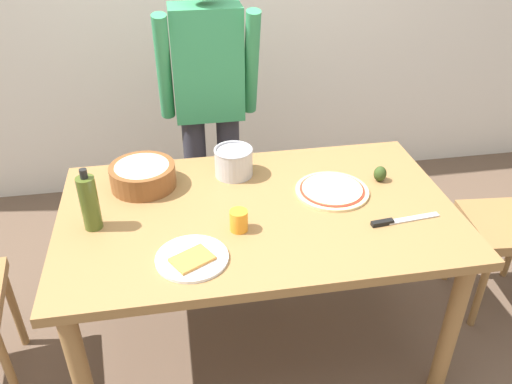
# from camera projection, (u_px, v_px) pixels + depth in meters

# --- Properties ---
(ground) EXTENTS (8.00, 8.00, 0.00)m
(ground) POSITION_uv_depth(u_px,v_px,m) (258.00, 339.00, 2.53)
(ground) COLOR brown
(dining_table) EXTENTS (1.60, 0.96, 0.76)m
(dining_table) POSITION_uv_depth(u_px,v_px,m) (258.00, 227.00, 2.17)
(dining_table) COLOR olive
(dining_table) RESTS_ON ground
(person_cook) EXTENTS (0.49, 0.25, 1.62)m
(person_cook) POSITION_uv_depth(u_px,v_px,m) (209.00, 99.00, 2.64)
(person_cook) COLOR #2D2D38
(person_cook) RESTS_ON ground
(pizza_raw_on_board) EXTENTS (0.31, 0.31, 0.02)m
(pizza_raw_on_board) POSITION_uv_depth(u_px,v_px,m) (332.00, 190.00, 2.23)
(pizza_raw_on_board) COLOR beige
(pizza_raw_on_board) RESTS_ON dining_table
(plate_with_slice) EXTENTS (0.26, 0.26, 0.02)m
(plate_with_slice) POSITION_uv_depth(u_px,v_px,m) (192.00, 258.00, 1.85)
(plate_with_slice) COLOR white
(plate_with_slice) RESTS_ON dining_table
(popcorn_bowl) EXTENTS (0.28, 0.28, 0.11)m
(popcorn_bowl) POSITION_uv_depth(u_px,v_px,m) (143.00, 174.00, 2.24)
(popcorn_bowl) COLOR brown
(popcorn_bowl) RESTS_ON dining_table
(olive_oil_bottle) EXTENTS (0.07, 0.07, 0.26)m
(olive_oil_bottle) POSITION_uv_depth(u_px,v_px,m) (89.00, 202.00, 1.96)
(olive_oil_bottle) COLOR #47561E
(olive_oil_bottle) RESTS_ON dining_table
(steel_pot) EXTENTS (0.17, 0.17, 0.13)m
(steel_pot) POSITION_uv_depth(u_px,v_px,m) (234.00, 161.00, 2.32)
(steel_pot) COLOR #B7B7BC
(steel_pot) RESTS_ON dining_table
(cup_orange) EXTENTS (0.07, 0.07, 0.08)m
(cup_orange) POSITION_uv_depth(u_px,v_px,m) (239.00, 220.00, 1.98)
(cup_orange) COLOR orange
(cup_orange) RESTS_ON dining_table
(chef_knife) EXTENTS (0.29, 0.05, 0.02)m
(chef_knife) POSITION_uv_depth(u_px,v_px,m) (397.00, 221.00, 2.04)
(chef_knife) COLOR silver
(chef_knife) RESTS_ON dining_table
(avocado) EXTENTS (0.06, 0.06, 0.07)m
(avocado) POSITION_uv_depth(u_px,v_px,m) (380.00, 174.00, 2.29)
(avocado) COLOR #2D4219
(avocado) RESTS_ON dining_table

